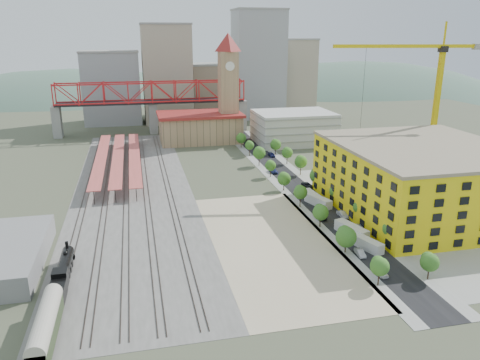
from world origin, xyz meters
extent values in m
plane|color=#474C38|center=(0.00, 0.00, 0.00)|extent=(400.00, 400.00, 0.00)
cube|color=#605E59|center=(-36.00, 17.50, 0.03)|extent=(36.00, 165.00, 0.06)
cube|color=tan|center=(-4.00, -31.50, 0.03)|extent=(28.00, 67.00, 0.06)
cube|color=black|center=(16.00, 15.00, 0.03)|extent=(12.00, 170.00, 0.06)
cube|color=gray|center=(10.50, 15.00, 0.02)|extent=(3.00, 170.00, 0.04)
cube|color=gray|center=(21.50, 15.00, 0.02)|extent=(3.00, 170.00, 0.04)
cube|color=gray|center=(45.00, -20.00, 0.03)|extent=(50.00, 90.00, 0.06)
cube|color=#382B23|center=(-50.72, 17.50, 0.15)|extent=(0.12, 160.00, 0.18)
cube|color=#382B23|center=(-49.28, 17.50, 0.15)|extent=(0.12, 160.00, 0.18)
cube|color=#382B23|center=(-44.72, 17.50, 0.15)|extent=(0.12, 160.00, 0.18)
cube|color=#382B23|center=(-43.28, 17.50, 0.15)|extent=(0.12, 160.00, 0.18)
cube|color=#382B23|center=(-38.72, 17.50, 0.15)|extent=(0.12, 160.00, 0.18)
cube|color=#382B23|center=(-37.28, 17.50, 0.15)|extent=(0.12, 160.00, 0.18)
cube|color=#382B23|center=(-32.72, 17.50, 0.15)|extent=(0.12, 160.00, 0.18)
cube|color=#382B23|center=(-31.28, 17.50, 0.15)|extent=(0.12, 160.00, 0.18)
cube|color=#382B23|center=(-25.72, 17.50, 0.15)|extent=(0.12, 160.00, 0.18)
cube|color=#382B23|center=(-24.28, 17.50, 0.15)|extent=(0.12, 160.00, 0.18)
cube|color=#D95653|center=(-47.00, 45.00, 4.00)|extent=(4.00, 80.00, 0.25)
cylinder|color=black|center=(-47.00, 45.00, 2.00)|extent=(0.24, 0.24, 4.00)
cube|color=#D95653|center=(-41.00, 45.00, 4.00)|extent=(4.00, 80.00, 0.25)
cylinder|color=black|center=(-41.00, 45.00, 2.00)|extent=(0.24, 0.24, 4.00)
cube|color=#D95653|center=(-35.00, 45.00, 4.00)|extent=(4.00, 80.00, 0.25)
cylinder|color=black|center=(-35.00, 45.00, 2.00)|extent=(0.24, 0.24, 4.00)
cube|color=tan|center=(-5.00, 82.00, 6.00)|extent=(36.00, 22.00, 12.00)
cube|color=maroon|center=(-5.00, 82.00, 12.50)|extent=(38.00, 24.00, 1.20)
cube|color=tan|center=(8.00, 80.00, 20.00)|extent=(8.00, 8.00, 40.00)
pyramid|color=maroon|center=(8.00, 80.00, 48.00)|extent=(12.00, 12.00, 8.00)
cylinder|color=white|center=(8.00, 75.90, 34.00)|extent=(4.00, 0.30, 4.00)
cube|color=silver|center=(36.00, 70.00, 7.00)|extent=(34.00, 26.00, 14.00)
cube|color=gray|center=(-70.00, 105.00, 7.50)|extent=(4.00, 6.00, 15.00)
cube|color=gray|center=(20.00, 105.00, 7.50)|extent=(4.00, 6.00, 15.00)
cube|color=gray|center=(-25.00, 105.00, 7.50)|extent=(4.00, 6.00, 15.00)
cube|color=black|center=(-25.00, 105.00, 15.50)|extent=(90.00, 9.00, 1.00)
cube|color=yellow|center=(42.00, -20.00, 9.00)|extent=(44.00, 50.00, 18.00)
cube|color=gray|center=(42.00, -20.00, 18.40)|extent=(44.60, 50.60, 0.80)
cube|color=#9EA0A3|center=(-45.00, 140.00, 19.00)|extent=(30.00, 25.00, 38.00)
cube|color=#B2A58C|center=(-15.00, 135.00, 26.00)|extent=(26.00, 22.00, 52.00)
cube|color=gray|center=(12.00, 150.00, 15.00)|extent=(24.00, 24.00, 30.00)
cube|color=#9EA0A3|center=(38.00, 140.00, 30.00)|extent=(28.00, 22.00, 60.00)
cube|color=#B2A58C|center=(62.00, 145.00, 22.00)|extent=(22.00, 20.00, 44.00)
cube|color=brown|center=(-2.00, 160.00, 13.00)|extent=(20.00, 20.00, 26.00)
ellipsoid|color=#4C6B59|center=(-80.00, 260.00, -68.00)|extent=(396.00, 216.00, 180.00)
ellipsoid|color=#4C6B59|center=(40.00, 260.00, -92.00)|extent=(484.00, 264.00, 220.00)
ellipsoid|color=#4C6B59|center=(160.00, 260.00, -70.00)|extent=(418.00, 228.00, 190.00)
cylinder|color=black|center=(-50.00, -36.42, 2.39)|extent=(2.49, 11.97, 2.49)
cube|color=black|center=(-50.00, -42.90, 2.59)|extent=(2.79, 2.99, 3.19)
cylinder|color=black|center=(-50.00, -31.43, 4.19)|extent=(0.70, 0.70, 1.60)
sphere|color=black|center=(-50.00, -34.42, 3.69)|extent=(1.00, 1.00, 1.00)
cone|color=black|center=(-50.00, -29.64, 0.90)|extent=(2.59, 1.60, 2.59)
cube|color=black|center=(-50.00, -47.39, 1.99)|extent=(2.79, 5.98, 2.79)
cube|color=#27351D|center=(-50.00, -59.42, 2.39)|extent=(2.89, 17.95, 3.19)
cylinder|color=#ADA899|center=(-50.00, -59.42, 4.09)|extent=(3.09, 17.95, 3.09)
cube|color=gold|center=(62.92, 7.07, 20.92)|extent=(1.49, 1.49, 41.83)
cube|color=black|center=(62.92, 7.07, 42.76)|extent=(2.32, 2.32, 1.86)
cube|color=gold|center=(45.53, 10.14, 43.69)|extent=(34.98, 7.24, 1.12)
cube|color=gold|center=(68.41, 6.10, 43.69)|extent=(11.18, 3.04, 1.12)
cube|color=gray|center=(73.91, 5.13, 43.51)|extent=(3.15, 2.77, 1.86)
cube|color=gold|center=(62.92, 7.07, 47.41)|extent=(0.46, 0.46, 7.44)
cube|color=silver|center=(16.00, -39.11, 1.25)|extent=(5.18, 9.45, 2.50)
cube|color=silver|center=(16.00, -31.66, 1.36)|extent=(5.24, 10.26, 2.72)
cube|color=silver|center=(16.00, -9.98, 1.32)|extent=(5.33, 9.95, 2.64)
cube|color=silver|center=(16.00, -5.26, 1.19)|extent=(2.94, 8.84, 2.38)
imported|color=white|center=(13.00, -51.37, 0.71)|extent=(2.03, 4.31, 1.43)
imported|color=#9E9EA3|center=(13.00, -42.30, 0.69)|extent=(1.79, 4.27, 1.37)
imported|color=black|center=(13.00, -19.78, 0.68)|extent=(2.74, 5.09, 1.36)
imported|color=navy|center=(13.00, 24.78, 0.78)|extent=(2.65, 5.54, 1.56)
imported|color=silver|center=(19.00, -30.03, 0.80)|extent=(2.40, 4.85, 1.59)
imported|color=#AFAEB4|center=(19.00, -20.08, 0.76)|extent=(1.62, 4.61, 1.52)
imported|color=black|center=(19.00, 6.39, 0.71)|extent=(2.91, 5.35, 1.42)
imported|color=#1B1E50|center=(19.00, 47.21, 0.72)|extent=(2.18, 5.01, 1.43)
camera|label=1|loc=(-34.12, -128.54, 47.26)|focal=35.00mm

